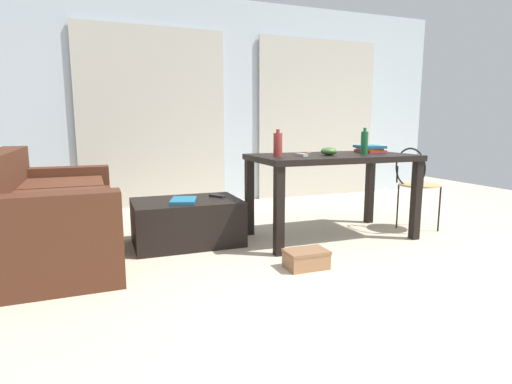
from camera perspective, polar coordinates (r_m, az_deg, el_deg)
name	(u,v)px	position (r m, az deg, el deg)	size (l,w,h in m)	color
ground_plane	(316,239)	(3.77, 8.28, -6.45)	(8.37, 8.37, 0.00)	beige
wall_back	(240,104)	(5.60, -2.29, 12.08)	(5.91, 0.10, 2.57)	silver
curtains	(242,119)	(5.52, -1.99, 10.01)	(4.04, 0.03, 2.16)	beige
couch	(48,216)	(3.58, -26.75, -2.98)	(0.93, 1.85, 0.82)	#4C2819
coffee_table	(187,222)	(3.61, -9.49, -4.07)	(0.89, 0.60, 0.38)	black
craft_table	(332,166)	(3.76, 10.41, 3.58)	(1.42, 0.78, 0.75)	black
wire_chair	(415,179)	(4.22, 21.05, 1.68)	(0.38, 0.39, 0.80)	tan
bottle_near	(364,142)	(3.87, 14.70, 6.61)	(0.06, 0.06, 0.23)	#195B2D
bottle_far	(278,144)	(3.49, 3.02, 6.57)	(0.08, 0.08, 0.23)	#99332D
bowl	(329,151)	(3.67, 10.01, 5.56)	(0.14, 0.14, 0.07)	#477033
book_stack	(370,149)	(4.14, 15.40, 5.77)	(0.26, 0.31, 0.06)	red
tv_remote_on_table	(301,155)	(3.55, 6.27, 5.13)	(0.05, 0.15, 0.02)	#B7B7B2
scissors	(308,153)	(3.91, 7.23, 5.38)	(0.08, 0.10, 0.00)	#9EA0A5
tv_remote_primary	(217,196)	(3.67, -5.35, -0.55)	(0.04, 0.16, 0.02)	#232326
magazine	(183,200)	(3.49, -9.96, -1.15)	(0.20, 0.29, 0.02)	#1E668C
shoebox	(306,259)	(3.02, 6.92, -9.13)	(0.30, 0.20, 0.13)	#996B47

